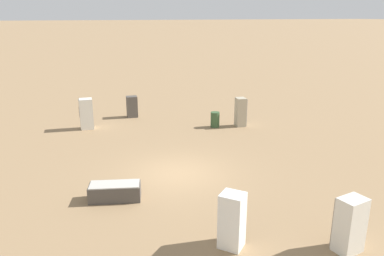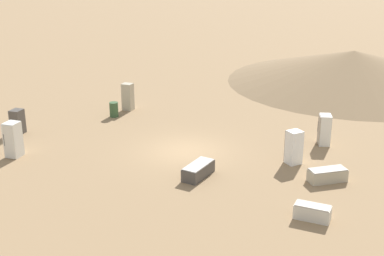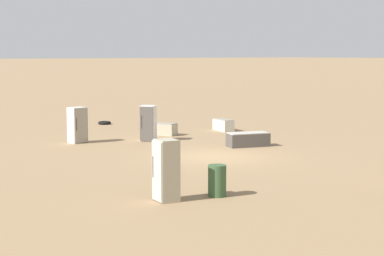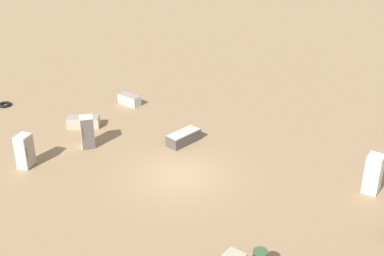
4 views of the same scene
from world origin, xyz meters
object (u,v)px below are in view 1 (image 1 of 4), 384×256
Objects in this scene: discarded_fridge_1 at (232,220)px; discarded_fridge_5 at (350,225)px; discarded_fridge_2 at (132,107)px; rusty_barrel at (215,120)px; discarded_fridge_4 at (115,192)px; discarded_fridge_3 at (241,112)px; discarded_fridge_7 at (86,114)px.

discarded_fridge_1 is 1.02× the size of discarded_fridge_5.
rusty_barrel is at bearing -39.91° from discarded_fridge_2.
discarded_fridge_5 is (5.60, 5.71, 0.52)m from discarded_fridge_4.
discarded_fridge_4 is 10.33m from rusty_barrel.
discarded_fridge_3 is at bearing 66.47° from discarded_fridge_5.
discarded_fridge_4 is 1.21× the size of discarded_fridge_5.
discarded_fridge_2 reaches higher than rusty_barrel.
discarded_fridge_7 is at bearing -108.71° from rusty_barrel.
discarded_fridge_3 is (-11.04, 6.25, 0.03)m from discarded_fridge_1.
discarded_fridge_3 is 1.65m from rusty_barrel.
discarded_fridge_7 reaches higher than discarded_fridge_3.
rusty_barrel is (-0.37, -1.55, -0.42)m from discarded_fridge_3.
discarded_fridge_1 is 5.01m from discarded_fridge_4.
discarded_fridge_7 is (-9.70, 0.06, 0.60)m from discarded_fridge_4.
discarded_fridge_4 is 8.02m from discarded_fridge_5.
discarded_fridge_3 is 9.32m from discarded_fridge_7.
discarded_fridge_4 is at bearing -45.68° from rusty_barrel.
discarded_fridge_2 is at bearing -134.84° from rusty_barrel.
discarded_fridge_1 is 1.21× the size of discarded_fridge_2.
rusty_barrel is at bearing 115.66° from discarded_fridge_1.
discarded_fridge_5 reaches higher than discarded_fridge_4.
discarded_fridge_5 is at bearing -118.23° from discarded_fridge_4.
discarded_fridge_2 is 5.92m from rusty_barrel.
rusty_barrel reaches higher than discarded_fridge_4.
discarded_fridge_1 is at bearing 145.94° from discarded_fridge_5.
discarded_fridge_4 is (6.85, -8.94, -0.57)m from discarded_fridge_3.
discarded_fridge_2 is 3.57m from discarded_fridge_7.
discarded_fridge_1 is at bearing -164.90° from discarded_fridge_7.
discarded_fridge_1 is 15.59m from discarded_fridge_2.
discarded_fridge_3 is at bearing -36.33° from discarded_fridge_4.
discarded_fridge_5 is (16.99, 2.52, 0.13)m from discarded_fridge_2.
discarded_fridge_2 is at bearing 0.53° from discarded_fridge_4.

